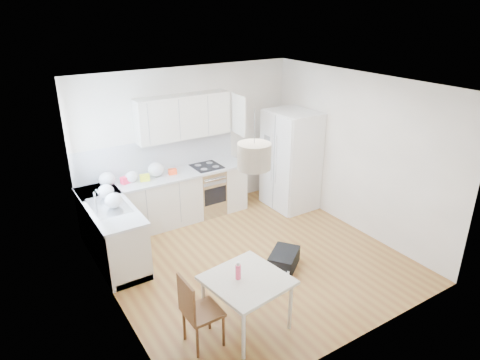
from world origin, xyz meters
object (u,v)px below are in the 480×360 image
at_px(refrigerator, 291,160).
at_px(dining_table, 247,284).
at_px(dining_chair, 203,310).

xyz_separation_m(refrigerator, dining_table, (-2.61, -2.43, -0.31)).
bearing_deg(dining_chair, refrigerator, 36.63).
xyz_separation_m(refrigerator, dining_chair, (-3.18, -2.40, -0.47)).
distance_m(dining_table, dining_chair, 0.60).
bearing_deg(dining_table, refrigerator, 34.96).
bearing_deg(refrigerator, dining_chair, -143.34).
relative_size(refrigerator, dining_table, 1.88).
bearing_deg(refrigerator, dining_table, -137.34).
height_order(dining_table, dining_chair, dining_chair).
relative_size(refrigerator, dining_chair, 2.00).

